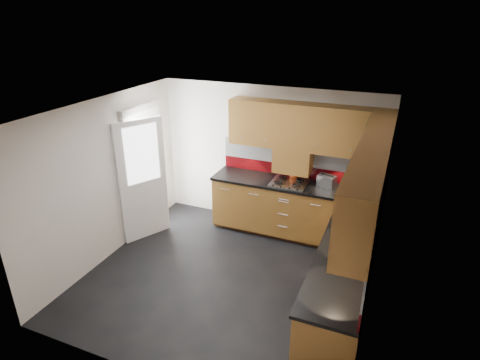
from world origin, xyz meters
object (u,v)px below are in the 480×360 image
at_px(food_processor, 364,197).
at_px(utensil_pot, 294,172).
at_px(gas_hob, 289,183).
at_px(toaster, 327,181).

bearing_deg(food_processor, utensil_pot, 152.13).
bearing_deg(utensil_pot, gas_hob, -92.14).
relative_size(gas_hob, toaster, 1.85).
height_order(utensil_pot, food_processor, utensil_pot).
distance_m(gas_hob, toaster, 0.59).
xyz_separation_m(utensil_pot, food_processor, (1.18, -0.62, 0.04)).
relative_size(gas_hob, utensil_pot, 1.19).
bearing_deg(toaster, gas_hob, -170.02).
distance_m(toaster, food_processor, 0.79).
bearing_deg(gas_hob, toaster, 9.98).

